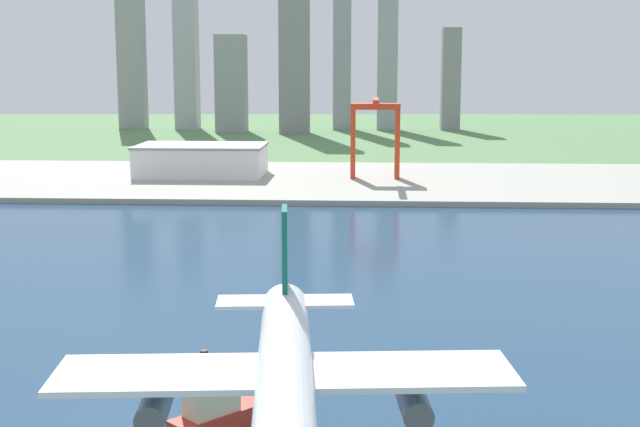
# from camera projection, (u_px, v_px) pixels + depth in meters

# --- Properties ---
(ground_plane) EXTENTS (2400.00, 2400.00, 0.00)m
(ground_plane) POSITION_uv_depth(u_px,v_px,m) (273.00, 276.00, 248.21)
(ground_plane) COLOR #56824E
(water_bay) EXTENTS (840.00, 360.00, 0.15)m
(water_bay) POSITION_uv_depth(u_px,v_px,m) (242.00, 342.00, 189.13)
(water_bay) COLOR navy
(water_bay) RESTS_ON ground
(industrial_pier) EXTENTS (840.00, 140.00, 2.50)m
(industrial_pier) POSITION_uv_depth(u_px,v_px,m) (314.00, 181.00, 435.05)
(industrial_pier) COLOR #A3A498
(industrial_pier) RESTS_ON ground
(airplane_landing) EXTENTS (36.89, 44.11, 14.22)m
(airplane_landing) POSITION_uv_depth(u_px,v_px,m) (285.00, 378.00, 68.46)
(airplane_landing) COLOR silver
(tugboat_small) EXTENTS (19.41, 20.37, 14.74)m
(tugboat_small) POSITION_uv_depth(u_px,v_px,m) (227.00, 409.00, 141.87)
(tugboat_small) COLOR #B22D1E
(tugboat_small) RESTS_ON water_bay
(port_crane_red) EXTENTS (23.66, 37.58, 38.64)m
(port_crane_red) POSITION_uv_depth(u_px,v_px,m) (375.00, 121.00, 429.56)
(port_crane_red) COLOR red
(port_crane_red) RESTS_ON industrial_pier
(warehouse_main) EXTENTS (62.77, 39.32, 15.31)m
(warehouse_main) POSITION_uv_depth(u_px,v_px,m) (202.00, 160.00, 444.51)
(warehouse_main) COLOR white
(warehouse_main) RESTS_ON industrial_pier
(distant_skyline) EXTENTS (292.66, 69.44, 149.66)m
(distant_skyline) POSITION_uv_depth(u_px,v_px,m) (275.00, 54.00, 755.90)
(distant_skyline) COLOR gray
(distant_skyline) RESTS_ON ground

